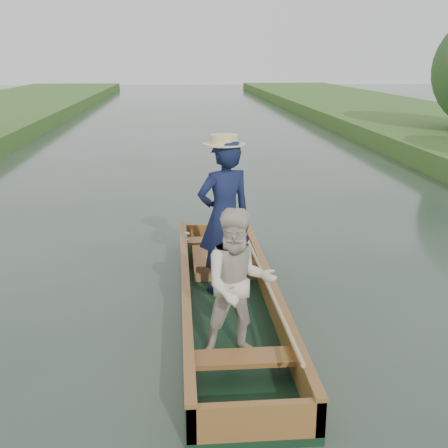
{
  "coord_description": "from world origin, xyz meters",
  "views": [
    {
      "loc": [
        -0.57,
        -6.21,
        2.98
      ],
      "look_at": [
        0.0,
        0.6,
        0.95
      ],
      "focal_mm": 45.0,
      "sensor_mm": 36.0,
      "label": 1
    }
  ],
  "objects": [
    {
      "name": "ground",
      "position": [
        0.0,
        0.0,
        0.0
      ],
      "size": [
        120.0,
        120.0,
        0.0
      ],
      "primitive_type": "plane",
      "color": "#283D30",
      "rests_on": "ground"
    },
    {
      "name": "punt",
      "position": [
        0.0,
        -0.08,
        0.63
      ],
      "size": [
        1.12,
        5.0,
        2.07
      ],
      "color": "black",
      "rests_on": "ground"
    },
    {
      "name": "trees_far",
      "position": [
        1.88,
        8.59,
        2.5
      ],
      "size": [
        22.83,
        12.38,
        4.52
      ],
      "color": "#47331E",
      "rests_on": "ground"
    }
  ]
}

